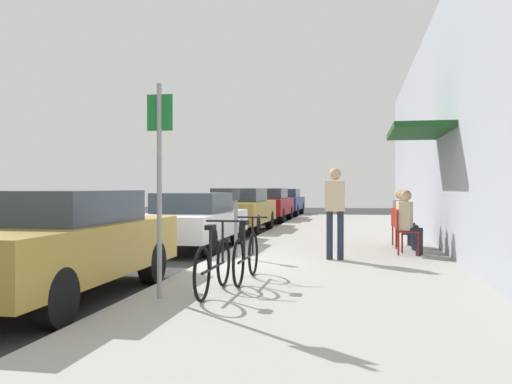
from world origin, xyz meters
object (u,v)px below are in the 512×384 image
Objects in this scene: bicycle_0 at (246,256)px; seated_patron_1 at (405,218)px; cafe_chair_1 at (403,227)px; cafe_chair_2 at (400,224)px; cafe_chair_0 at (406,229)px; seated_patron_0 at (409,220)px; parking_meter at (236,217)px; seated_patron_2 at (402,216)px; pedestrian_standing at (335,206)px; parked_car_3 at (267,204)px; parked_car_0 at (57,242)px; street_sign at (159,173)px; parked_car_4 at (284,201)px; parked_car_2 at (239,209)px; bicycle_1 at (214,265)px; parked_car_1 at (192,220)px.

seated_patron_1 is at bearing 60.04° from bicycle_0.
cafe_chair_2 is at bearing 89.88° from cafe_chair_1.
cafe_chair_0 is 0.67× the size of seated_patron_0.
parking_meter is 4.24m from seated_patron_2.
bicycle_0 is at bearing -119.96° from seated_patron_1.
seated_patron_2 is (0.06, 0.01, 0.19)m from cafe_chair_2.
seated_patron_0 is at bearing -89.96° from seated_patron_1.
cafe_chair_1 is 2.35m from pedestrian_standing.
parked_car_3 is at bearing 113.05° from cafe_chair_1.
street_sign is at bearing -9.46° from parked_car_0.
parked_car_3 is at bearing 104.69° from pedestrian_standing.
cafe_chair_1 is at bearing -66.95° from parked_car_3.
parked_car_4 is 3.33× the size of parking_meter.
parked_car_3 is 2.59× the size of pedestrian_standing.
parked_car_0 is at bearing -132.72° from pedestrian_standing.
street_sign is at bearing -90.71° from parking_meter.
cafe_chair_1 is (3.30, 5.83, -1.02)m from street_sign.
parked_car_3 is at bearing 95.01° from street_sign.
parked_car_2 is at bearing 101.79° from parking_meter.
parked_car_2 reaches higher than seated_patron_1.
cafe_chair_1 is (4.80, -11.27, -0.12)m from parked_car_3.
parked_car_0 is at bearing -135.64° from seated_patron_0.
street_sign is (1.50, -17.10, 0.90)m from parked_car_3.
parked_car_0 is 2.57× the size of bicycle_1.
seated_patron_2 is (0.00, 0.84, 0.00)m from seated_patron_1.
seated_patron_0 is (4.86, -12.10, 0.07)m from parked_car_3.
street_sign reaches higher than bicycle_0.
cafe_chair_0 is at bearing -94.04° from seated_patron_1.
parking_meter is 1.52× the size of cafe_chair_1.
bicycle_1 is 1.01× the size of pedestrian_standing.
cafe_chair_0 is at bearing 17.06° from parking_meter.
parked_car_1 reaches higher than bicycle_0.
parked_car_2 is at bearing -90.00° from parked_car_3.
bicycle_0 is 1.97× the size of cafe_chair_1.
cafe_chair_1 is at bearing -90.12° from cafe_chair_2.
cafe_chair_0 and cafe_chair_2 have the same top height.
parking_meter reaches higher than parked_car_4.
parked_car_3 is at bearing 97.07° from bicycle_1.
parked_car_3 is at bearing 111.87° from seated_patron_0.
parked_car_1 is at bearing -174.61° from seated_patron_2.
parked_car_1 is (0.00, 5.96, -0.05)m from parked_car_0.
parked_car_1 is 10.89m from parked_car_3.
parking_meter reaches higher than seated_patron_1.
parked_car_4 reaches higher than cafe_chair_0.
street_sign is at bearing -116.02° from pedestrian_standing.
seated_patron_1 is at bearing 28.72° from parking_meter.
cafe_chair_0 is at bearing 44.80° from parked_car_0.
parking_meter is 1.02× the size of seated_patron_0.
seated_patron_0 is (3.36, 5.00, -0.82)m from street_sign.
street_sign is at bearing -116.72° from seated_patron_2.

